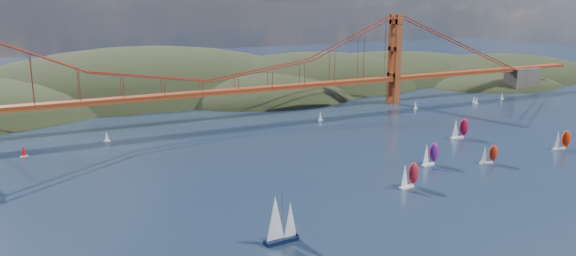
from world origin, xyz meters
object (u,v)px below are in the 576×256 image
at_px(sloop_navy, 280,220).
at_px(racer_2, 562,139).
at_px(racer_rwb, 430,154).
at_px(racer_0, 409,175).
at_px(racer_3, 460,128).
at_px(racer_1, 489,154).

height_order(sloop_navy, racer_2, sloop_navy).
distance_m(sloop_navy, racer_rwb, 92.63).
bearing_deg(racer_0, racer_2, -2.69).
bearing_deg(racer_0, racer_rwb, 26.65).
bearing_deg(racer_rwb, racer_0, -153.29).
xyz_separation_m(racer_0, racer_3, (66.20, 45.34, 0.34)).
bearing_deg(sloop_navy, racer_1, 11.23).
xyz_separation_m(racer_0, racer_1, (47.19, 9.05, -0.71)).
height_order(racer_0, racer_1, racer_0).
distance_m(racer_3, racer_rwb, 49.95).
relative_size(sloop_navy, racer_1, 1.78).
distance_m(racer_0, racer_1, 48.05).
xyz_separation_m(racer_1, racer_3, (19.01, 36.30, 1.05)).
bearing_deg(racer_rwb, racer_1, -30.00).
bearing_deg(racer_3, racer_0, -141.05).
xyz_separation_m(sloop_navy, racer_1, (107.05, 29.35, -2.68)).
bearing_deg(racer_2, racer_3, 138.88).
relative_size(racer_0, racer_3, 0.93).
relative_size(racer_2, racer_rwb, 0.94).
xyz_separation_m(racer_0, racer_2, (91.73, 10.30, -0.25)).
height_order(racer_1, racer_rwb, racer_rwb).
xyz_separation_m(racer_0, racer_rwb, (24.60, 17.70, 0.04)).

